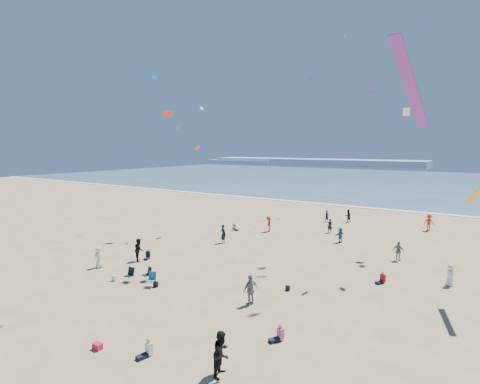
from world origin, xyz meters
The scene contains 13 objects.
ground centered at (0.00, 0.00, 0.00)m, with size 220.00×220.00×0.00m, color tan.
ocean centered at (0.00, 95.00, 0.03)m, with size 220.00×100.00×0.06m, color #476B84.
surf_line centered at (0.00, 45.00, 0.04)m, with size 220.00×1.20×0.08m, color white.
headland_far centered at (-60.00, 170.00, 1.60)m, with size 110.00×20.00×3.20m, color #7A8EA8.
headland_near centered at (-100.00, 165.00, 1.00)m, with size 40.00×14.00×2.00m, color #7A8EA8.
standing_flyers centered at (4.04, 15.73, 0.87)m, with size 30.50×35.88×1.90m.
seated_group centered at (1.76, 8.11, 0.42)m, with size 18.95×24.19×0.84m.
chair_cluster centered at (-3.17, 3.46, 0.50)m, with size 2.72×1.52×1.00m.
white_tote centered at (-5.20, 2.71, 0.20)m, with size 0.35×0.20×0.40m, color white.
black_backpack centered at (-1.86, 3.48, 0.19)m, with size 0.30×0.22×0.38m, color black.
cooler centered at (1.66, -3.60, 0.15)m, with size 0.45×0.30×0.30m, color red.
navy_bag centered at (5.88, 7.85, 0.17)m, with size 0.28×0.18×0.34m, color black.
kites_aloft centered at (9.98, 12.42, 14.29)m, with size 47.86×46.87×25.69m.
Camera 1 is at (16.37, -13.69, 9.45)m, focal length 28.00 mm.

